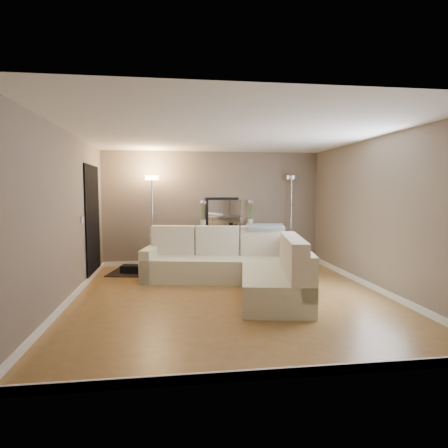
{
  "coord_description": "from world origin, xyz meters",
  "views": [
    {
      "loc": [
        -0.9,
        -5.89,
        1.69
      ],
      "look_at": [
        0.0,
        0.8,
        1.1
      ],
      "focal_mm": 30.0,
      "sensor_mm": 36.0,
      "label": 1
    }
  ],
  "objects": [
    {
      "name": "floor",
      "position": [
        0.0,
        0.0,
        -0.01
      ],
      "size": [
        5.0,
        5.5,
        0.01
      ],
      "primitive_type": "cube",
      "color": "olive",
      "rests_on": "ground"
    },
    {
      "name": "ceiling",
      "position": [
        0.0,
        0.0,
        2.6
      ],
      "size": [
        5.0,
        5.5,
        0.01
      ],
      "primitive_type": "cube",
      "color": "white",
      "rests_on": "ground"
    },
    {
      "name": "wall_back",
      "position": [
        0.0,
        2.76,
        1.3
      ],
      "size": [
        5.0,
        0.02,
        2.6
      ],
      "primitive_type": "cube",
      "color": "#796B5D",
      "rests_on": "ground"
    },
    {
      "name": "wall_front",
      "position": [
        0.0,
        -2.76,
        1.3
      ],
      "size": [
        5.0,
        0.02,
        2.6
      ],
      "primitive_type": "cube",
      "color": "#796B5D",
      "rests_on": "ground"
    },
    {
      "name": "wall_left",
      "position": [
        -2.51,
        0.0,
        1.3
      ],
      "size": [
        0.02,
        5.5,
        2.6
      ],
      "primitive_type": "cube",
      "color": "#796B5D",
      "rests_on": "ground"
    },
    {
      "name": "wall_right",
      "position": [
        2.51,
        0.0,
        1.3
      ],
      "size": [
        0.02,
        5.5,
        2.6
      ],
      "primitive_type": "cube",
      "color": "#796B5D",
      "rests_on": "ground"
    },
    {
      "name": "baseboard_back",
      "position": [
        0.0,
        2.73,
        0.05
      ],
      "size": [
        5.0,
        0.03,
        0.1
      ],
      "primitive_type": "cube",
      "color": "white",
      "rests_on": "ground"
    },
    {
      "name": "baseboard_front",
      "position": [
        0.0,
        -2.73,
        0.05
      ],
      "size": [
        5.0,
        0.03,
        0.1
      ],
      "primitive_type": "cube",
      "color": "white",
      "rests_on": "ground"
    },
    {
      "name": "baseboard_left",
      "position": [
        -2.48,
        0.0,
        0.05
      ],
      "size": [
        0.03,
        5.5,
        0.1
      ],
      "primitive_type": "cube",
      "color": "white",
      "rests_on": "ground"
    },
    {
      "name": "baseboard_right",
      "position": [
        2.48,
        0.0,
        0.05
      ],
      "size": [
        0.03,
        5.5,
        0.1
      ],
      "primitive_type": "cube",
      "color": "white",
      "rests_on": "ground"
    },
    {
      "name": "doorway",
      "position": [
        -2.48,
        1.7,
        1.1
      ],
      "size": [
        0.02,
        1.2,
        2.2
      ],
      "primitive_type": "cube",
      "color": "black",
      "rests_on": "ground"
    },
    {
      "name": "switch_plate",
      "position": [
        -2.48,
        0.85,
        1.2
      ],
      "size": [
        0.02,
        0.08,
        0.12
      ],
      "primitive_type": "cube",
      "color": "white",
      "rests_on": "ground"
    },
    {
      "name": "sectional_sofa",
      "position": [
        0.25,
        0.64,
        0.37
      ],
      "size": [
        3.0,
        3.23,
        1.01
      ],
      "color": "beige",
      "rests_on": "floor"
    },
    {
      "name": "throw_blanket",
      "position": [
        0.88,
        1.26,
        0.99
      ],
      "size": [
        0.77,
        0.52,
        0.1
      ],
      "primitive_type": "cube",
      "rotation": [
        0.1,
        0.0,
        -0.14
      ],
      "color": "#7D90A2",
      "rests_on": "sectional_sofa"
    },
    {
      "name": "console_table",
      "position": [
        0.23,
        2.55,
        0.46
      ],
      "size": [
        1.35,
        0.5,
        0.81
      ],
      "color": "black",
      "rests_on": "floor"
    },
    {
      "name": "leaning_mirror",
      "position": [
        0.29,
        2.73,
        1.18
      ],
      "size": [
        0.93,
        0.15,
        0.73
      ],
      "color": "black",
      "rests_on": "console_table"
    },
    {
      "name": "table_decor",
      "position": [
        0.31,
        2.53,
        0.84
      ],
      "size": [
        0.57,
        0.14,
        0.13
      ],
      "color": "orange",
      "rests_on": "console_table"
    },
    {
      "name": "flower_vase_left",
      "position": [
        -0.25,
        2.5,
        1.1
      ],
      "size": [
        0.16,
        0.13,
        0.7
      ],
      "color": "silver",
      "rests_on": "console_table"
    },
    {
      "name": "flower_vase_right",
      "position": [
        0.86,
        2.63,
        1.1
      ],
      "size": [
        0.16,
        0.13,
        0.7
      ],
      "color": "silver",
      "rests_on": "console_table"
    },
    {
      "name": "floor_lamp_lit",
      "position": [
        -1.36,
        2.34,
        1.43
      ],
      "size": [
        0.34,
        0.34,
        2.03
      ],
      "color": "silver",
      "rests_on": "floor"
    },
    {
      "name": "floor_lamp_unlit",
      "position": [
        1.81,
        2.53,
        1.45
      ],
      "size": [
        0.31,
        0.31,
        2.05
      ],
      "color": "silver",
      "rests_on": "floor"
    },
    {
      "name": "charcoal_rug",
      "position": [
        -1.54,
        1.98,
        0.01
      ],
      "size": [
        1.49,
        1.23,
        0.02
      ],
      "primitive_type": "cube",
      "rotation": [
        0.0,
        0.0,
        -0.2
      ],
      "color": "black",
      "rests_on": "floor"
    },
    {
      "name": "black_bag",
      "position": [
        -1.8,
        1.92,
        0.05
      ],
      "size": [
        0.42,
        0.33,
        0.24
      ],
      "primitive_type": "cube",
      "rotation": [
        0.0,
        0.0,
        -0.2
      ],
      "color": "black",
      "rests_on": "charcoal_rug"
    }
  ]
}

